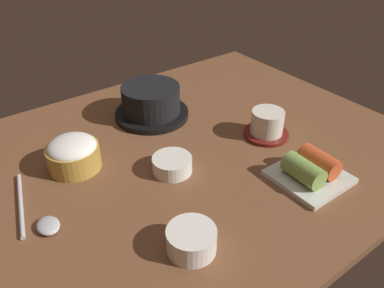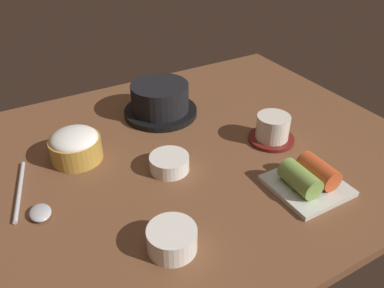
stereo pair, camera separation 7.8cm
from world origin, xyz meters
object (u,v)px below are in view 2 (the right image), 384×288
object	(u,v)px
stone_pot	(160,100)
banchan_cup_center	(169,162)
rice_bowl	(75,145)
kimchi_plate	(308,179)
side_bowl_near	(172,239)
tea_cup_with_saucer	(272,129)
spoon	(33,205)

from	to	relation	value
stone_pot	banchan_cup_center	bearing A→B (deg)	-111.45
stone_pot	rice_bowl	xyz separation A→B (cm)	(-22.96, -8.22, -0.50)
kimchi_plate	side_bowl_near	xyz separation A→B (cm)	(-28.28, -0.36, 0.04)
tea_cup_with_saucer	kimchi_plate	bearing A→B (deg)	-106.14
rice_bowl	banchan_cup_center	bearing A→B (deg)	-40.54
banchan_cup_center	rice_bowl	bearing A→B (deg)	139.46
tea_cup_with_saucer	spoon	distance (cm)	49.99
banchan_cup_center	spoon	xyz separation A→B (cm)	(-25.60, 2.18, -1.07)
tea_cup_with_saucer	spoon	size ratio (longest dim) A/B	0.53
tea_cup_with_saucer	side_bowl_near	size ratio (longest dim) A/B	1.29
banchan_cup_center	kimchi_plate	bearing A→B (deg)	-41.99
rice_bowl	banchan_cup_center	distance (cm)	19.50
side_bowl_near	rice_bowl	bearing A→B (deg)	101.23
rice_bowl	spoon	size ratio (longest dim) A/B	0.54
banchan_cup_center	side_bowl_near	size ratio (longest dim) A/B	1.01
banchan_cup_center	spoon	world-z (taller)	banchan_cup_center
side_bowl_near	banchan_cup_center	bearing A→B (deg)	64.24
kimchi_plate	rice_bowl	bearing A→B (deg)	138.63
rice_bowl	tea_cup_with_saucer	xyz separation A→B (cm)	(38.96, -14.42, -0.46)
rice_bowl	side_bowl_near	world-z (taller)	rice_bowl
rice_bowl	kimchi_plate	world-z (taller)	rice_bowl
rice_bowl	stone_pot	bearing A→B (deg)	19.70
side_bowl_near	spoon	xyz separation A→B (cm)	(-16.91, 20.18, -1.52)
rice_bowl	tea_cup_with_saucer	size ratio (longest dim) A/B	1.03
kimchi_plate	banchan_cup_center	bearing A→B (deg)	138.01
spoon	tea_cup_with_saucer	bearing A→B (deg)	-4.56
banchan_cup_center	spoon	distance (cm)	25.71
tea_cup_with_saucer	stone_pot	bearing A→B (deg)	125.24
stone_pot	banchan_cup_center	distance (cm)	22.51
tea_cup_with_saucer	banchan_cup_center	distance (cm)	24.28
tea_cup_with_saucer	banchan_cup_center	size ratio (longest dim) A/B	1.29
stone_pot	rice_bowl	distance (cm)	24.39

